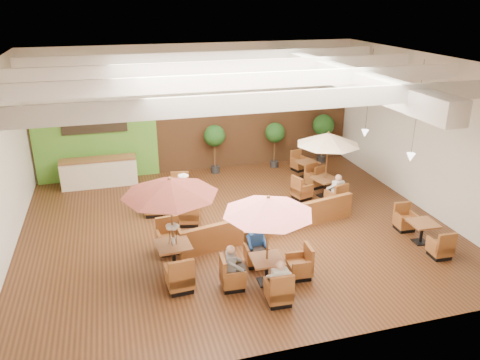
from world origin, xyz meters
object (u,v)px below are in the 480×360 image
object	(u,v)px
service_counter	(99,172)
table_0	(171,201)
booth_divider	(273,223)
diner_2	(233,263)
table_3	(176,201)
table_1	(268,224)
table_4	(422,233)
diner_3	(337,187)
table_5	(307,170)
topiary_1	(275,134)
table_2	(326,150)
diner_4	(337,187)
diner_1	(256,242)
topiary_0	(215,138)
topiary_2	(323,127)
diner_0	(279,277)

from	to	relation	value
service_counter	table_0	xyz separation A→B (m)	(2.03, -7.15, 1.57)
booth_divider	diner_2	xyz separation A→B (m)	(-2.01, -2.49, 0.33)
booth_divider	table_0	world-z (taller)	table_0
table_3	table_1	bearing A→B (deg)	-58.72
diner_2	service_counter	bearing A→B (deg)	-148.91
table_4	diner_3	bearing A→B (deg)	116.02
table_0	table_5	xyz separation A→B (m)	(6.55, 5.71, -1.81)
table_1	service_counter	bearing A→B (deg)	120.19
booth_divider	topiary_1	world-z (taller)	topiary_1
booth_divider	diner_3	xyz separation A→B (m)	(3.02, 1.53, 0.31)
table_2	diner_4	size ratio (longest dim) A/B	3.29
diner_2	diner_4	xyz separation A→B (m)	(5.03, 4.02, -0.01)
table_2	diner_1	bearing A→B (deg)	-150.53
table_1	topiary_0	size ratio (longest dim) A/B	1.21
topiary_2	topiary_1	bearing A→B (deg)	180.00
diner_4	table_2	bearing A→B (deg)	76.30
diner_0	table_3	bearing A→B (deg)	107.40
service_counter	topiary_0	xyz separation A→B (m)	(4.90, 0.20, 1.02)
table_0	table_2	distance (m)	7.31
table_3	table_4	size ratio (longest dim) A/B	1.20
booth_divider	table_1	distance (m)	3.02
table_2	topiary_0	bearing A→B (deg)	117.38
service_counter	table_5	bearing A→B (deg)	-9.50
service_counter	table_4	bearing A→B (deg)	-38.21
topiary_1	diner_1	size ratio (longest dim) A/B	2.63
topiary_2	diner_0	bearing A→B (deg)	-120.38
table_1	table_2	size ratio (longest dim) A/B	0.97
service_counter	topiary_1	xyz separation A→B (m)	(7.67, 0.20, 0.95)
service_counter	table_0	size ratio (longest dim) A/B	1.05
diner_2	diner_4	size ratio (longest dim) A/B	1.03
table_1	table_3	xyz separation A→B (m)	(-1.70, 5.08, -1.31)
table_0	diner_1	distance (m)	2.75
booth_divider	table_5	world-z (taller)	table_5
topiary_1	diner_3	world-z (taller)	topiary_1
service_counter	topiary_2	size ratio (longest dim) A/B	1.32
booth_divider	diner_0	world-z (taller)	diner_0
diner_0	diner_1	distance (m)	1.91
table_0	table_2	size ratio (longest dim) A/B	1.06
diner_0	diner_1	size ratio (longest dim) A/B	1.04
topiary_1	diner_3	size ratio (longest dim) A/B	2.58
table_0	table_4	distance (m)	8.00
topiary_2	diner_1	distance (m)	9.63
table_3	diner_0	xyz separation A→B (m)	(1.70, -6.03, 0.30)
topiary_2	diner_4	xyz separation A→B (m)	(-1.58, -4.67, -0.93)
topiary_1	diner_3	bearing A→B (deg)	-80.73
table_4	diner_1	size ratio (longest dim) A/B	3.10
topiary_0	diner_1	distance (m)	7.80
table_1	topiary_2	distance (m)	10.37
diner_2	diner_3	bearing A→B (deg)	137.86
booth_divider	diner_1	distance (m)	1.89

